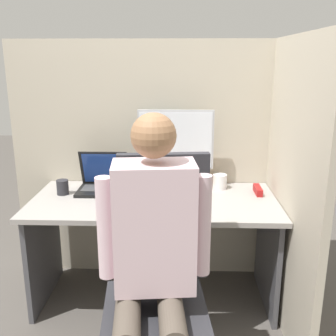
% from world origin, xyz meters
% --- Properties ---
extents(ground_plane, '(12.00, 12.00, 0.00)m').
position_xyz_m(ground_plane, '(0.00, 0.00, 0.00)').
color(ground_plane, '#514C47').
extents(cubicle_panel_back, '(2.02, 0.05, 1.67)m').
position_xyz_m(cubicle_panel_back, '(0.00, 0.73, 0.84)').
color(cubicle_panel_back, '#B7AD99').
rests_on(cubicle_panel_back, ground).
extents(cubicle_panel_right, '(0.04, 1.34, 1.67)m').
position_xyz_m(cubicle_panel_right, '(0.79, 0.28, 0.83)').
color(cubicle_panel_right, '#B7AD99').
rests_on(cubicle_panel_right, ground).
extents(desk, '(1.52, 0.70, 0.70)m').
position_xyz_m(desk, '(0.00, 0.35, 0.54)').
color(desk, '#9E9993').
rests_on(desk, ground).
extents(paper_box, '(0.31, 0.20, 0.08)m').
position_xyz_m(paper_box, '(0.13, 0.58, 0.74)').
color(paper_box, orange).
rests_on(paper_box, desk).
extents(monitor, '(0.50, 0.19, 0.44)m').
position_xyz_m(monitor, '(0.13, 0.58, 1.01)').
color(monitor, '#B2B2B7').
rests_on(monitor, paper_box).
extents(laptop, '(0.32, 0.25, 0.26)m').
position_xyz_m(laptop, '(-0.35, 0.50, 0.75)').
color(laptop, black).
rests_on(laptop, desk).
extents(mouse, '(0.06, 0.05, 0.04)m').
position_xyz_m(mouse, '(-0.11, 0.22, 0.72)').
color(mouse, silver).
rests_on(mouse, desk).
extents(stapler, '(0.04, 0.15, 0.05)m').
position_xyz_m(stapler, '(0.66, 0.48, 0.72)').
color(stapler, '#A31919').
rests_on(stapler, desk).
extents(carrot_toy, '(0.04, 0.16, 0.04)m').
position_xyz_m(carrot_toy, '(-0.15, 0.19, 0.72)').
color(carrot_toy, orange).
rests_on(carrot_toy, desk).
extents(office_chair, '(0.53, 0.57, 1.12)m').
position_xyz_m(office_chair, '(0.07, -0.31, 0.56)').
color(office_chair, '#2D2D33').
rests_on(office_chair, ground).
extents(person, '(0.48, 0.49, 1.34)m').
position_xyz_m(person, '(0.05, -0.48, 0.77)').
color(person, brown).
rests_on(person, ground).
extents(coffee_mug, '(0.09, 0.09, 0.10)m').
position_xyz_m(coffee_mug, '(0.43, 0.57, 0.75)').
color(coffee_mug, white).
rests_on(coffee_mug, desk).
extents(pen_cup, '(0.08, 0.08, 0.09)m').
position_xyz_m(pen_cup, '(-0.59, 0.42, 0.75)').
color(pen_cup, '#28282D').
rests_on(pen_cup, desk).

